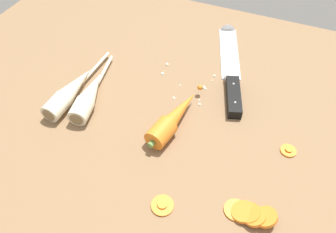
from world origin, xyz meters
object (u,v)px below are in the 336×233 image
at_px(chefs_knife, 230,62).
at_px(whole_carrot, 173,118).
at_px(carrot_slice_stray_mid, 162,205).
at_px(carrot_slice_stack, 249,213).
at_px(parsnip_front, 89,95).
at_px(carrot_slice_stray_near, 288,151).
at_px(parsnip_mid_left, 70,91).

relative_size(chefs_knife, whole_carrot, 1.78).
distance_m(whole_carrot, carrot_slice_stray_mid, 0.18).
xyz_separation_m(carrot_slice_stack, carrot_slice_stray_mid, (-0.14, -0.04, -0.00)).
distance_m(parsnip_front, carrot_slice_stray_near, 0.42).
xyz_separation_m(parsnip_front, carrot_slice_stray_near, (0.41, 0.03, -0.02)).
bearing_deg(whole_carrot, carrot_slice_stray_near, 5.53).
bearing_deg(carrot_slice_stray_mid, parsnip_mid_left, 151.16).
bearing_deg(whole_carrot, carrot_slice_stack, -35.13).
distance_m(parsnip_mid_left, carrot_slice_stray_near, 0.46).
bearing_deg(chefs_knife, carrot_slice_stray_mid, -90.61).
bearing_deg(parsnip_front, carrot_slice_stray_mid, -33.95).
distance_m(chefs_knife, parsnip_front, 0.34).
bearing_deg(parsnip_front, carrot_slice_stack, -18.00).
distance_m(chefs_knife, carrot_slice_stray_near, 0.27).
distance_m(carrot_slice_stack, carrot_slice_stray_mid, 0.14).
xyz_separation_m(chefs_knife, carrot_slice_stack, (0.13, -0.36, 0.00)).
distance_m(chefs_knife, parsnip_mid_left, 0.38).
height_order(parsnip_mid_left, carrot_slice_stack, parsnip_mid_left).
relative_size(chefs_knife, carrot_slice_stray_near, 11.21).
bearing_deg(carrot_slice_stray_mid, carrot_slice_stray_near, 47.43).
height_order(carrot_slice_stray_near, carrot_slice_stray_mid, same).
relative_size(parsnip_front, carrot_slice_stray_near, 7.06).
distance_m(whole_carrot, carrot_slice_stack, 0.23).
xyz_separation_m(whole_carrot, carrot_slice_stray_near, (0.23, 0.02, -0.02)).
height_order(chefs_knife, carrot_slice_stack, same).
bearing_deg(whole_carrot, chefs_knife, 76.94).
xyz_separation_m(whole_carrot, carrot_slice_stack, (0.19, -0.13, -0.01)).
relative_size(whole_carrot, parsnip_front, 0.89).
distance_m(chefs_knife, carrot_slice_stray_mid, 0.40).
relative_size(parsnip_mid_left, carrot_slice_stray_mid, 6.01).
bearing_deg(parsnip_front, chefs_knife, 44.72).
bearing_deg(carrot_slice_stack, carrot_slice_stray_near, 75.52).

